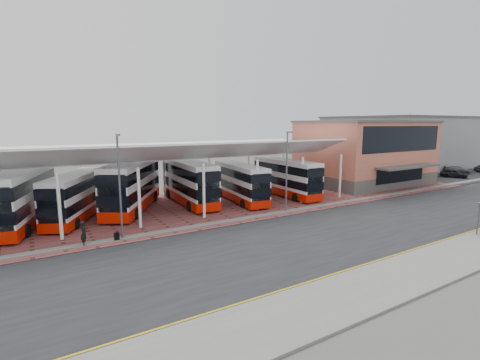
{
  "coord_description": "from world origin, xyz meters",
  "views": [
    {
      "loc": [
        -19.61,
        -20.36,
        8.79
      ],
      "look_at": [
        -1.55,
        9.33,
        3.16
      ],
      "focal_mm": 26.0,
      "sensor_mm": 36.0,
      "label": 1
    }
  ],
  "objects": [
    {
      "name": "canopy",
      "position": [
        -6.0,
        13.94,
        5.8
      ],
      "size": [
        37.0,
        11.63,
        7.07
      ],
      "color": "white",
      "rests_on": "ground"
    },
    {
      "name": "carpark_surface",
      "position": [
        44.0,
        10.0,
        0.04
      ],
      "size": [
        22.0,
        10.0,
        0.08
      ],
      "primitive_type": "cube",
      "color": "black",
      "rests_on": "ground"
    },
    {
      "name": "lamp_west",
      "position": [
        -14.0,
        6.27,
        4.36
      ],
      "size": [
        0.16,
        0.9,
        8.07
      ],
      "color": "#54565A",
      "rests_on": "ground"
    },
    {
      "name": "terminal",
      "position": [
        23.0,
        13.92,
        4.66
      ],
      "size": [
        18.4,
        14.4,
        9.25
      ],
      "color": "#4D4C49",
      "rests_on": "ground"
    },
    {
      "name": "bus_4",
      "position": [
        0.65,
        12.89,
        2.15
      ],
      "size": [
        3.55,
        10.43,
        4.21
      ],
      "rotation": [
        0.0,
        0.0,
        -0.12
      ],
      "color": "white",
      "rests_on": "forecourt"
    },
    {
      "name": "north_kerb",
      "position": [
        0.0,
        6.2,
        0.07
      ],
      "size": [
        120.0,
        0.8,
        0.14
      ],
      "primitive_type": "cube",
      "color": "#62615F",
      "rests_on": "ground"
    },
    {
      "name": "warehouse",
      "position": [
        48.0,
        24.0,
        5.15
      ],
      "size": [
        30.5,
        20.5,
        10.25
      ],
      "color": "slate",
      "rests_on": "ground"
    },
    {
      "name": "carpark_car_a",
      "position": [
        39.67,
        9.56,
        0.76
      ],
      "size": [
        2.87,
        4.29,
        1.36
      ],
      "primitive_type": "imported",
      "rotation": [
        0.0,
        0.0,
        0.35
      ],
      "color": "black",
      "rests_on": "carpark_surface"
    },
    {
      "name": "yellow_line_near",
      "position": [
        0.0,
        -7.0,
        0.03
      ],
      "size": [
        120.0,
        0.12,
        0.01
      ],
      "primitive_type": "cube",
      "color": "#B89A0A",
      "rests_on": "road"
    },
    {
      "name": "suitcase",
      "position": [
        -14.49,
        6.0,
        0.38
      ],
      "size": [
        0.37,
        0.26,
        0.63
      ],
      "primitive_type": "cube",
      "color": "black",
      "rests_on": "forecourt"
    },
    {
      "name": "pedestrian",
      "position": [
        -16.73,
        6.03,
        1.0
      ],
      "size": [
        0.47,
        0.7,
        1.87
      ],
      "primitive_type": "imported",
      "rotation": [
        0.0,
        0.0,
        1.53
      ],
      "color": "black",
      "rests_on": "forecourt"
    },
    {
      "name": "bus_2",
      "position": [
        -10.86,
        15.23,
        2.53
      ],
      "size": [
        8.51,
        11.82,
        4.98
      ],
      "rotation": [
        0.0,
        0.0,
        -0.53
      ],
      "color": "white",
      "rests_on": "forecourt"
    },
    {
      "name": "yellow_line_far",
      "position": [
        0.0,
        -6.7,
        0.03
      ],
      "size": [
        120.0,
        0.12,
        0.01
      ],
      "primitive_type": "cube",
      "color": "#B89A0A",
      "rests_on": "road"
    },
    {
      "name": "bus_3",
      "position": [
        -4.76,
        15.0,
        2.39
      ],
      "size": [
        3.3,
        11.49,
        4.68
      ],
      "rotation": [
        0.0,
        0.0,
        -0.05
      ],
      "color": "white",
      "rests_on": "forecourt"
    },
    {
      "name": "bus_0",
      "position": [
        -20.52,
        14.37,
        2.47
      ],
      "size": [
        5.86,
        12.04,
        4.84
      ],
      "rotation": [
        0.0,
        0.0,
        -0.28
      ],
      "color": "white",
      "rests_on": "forecourt"
    },
    {
      "name": "road",
      "position": [
        0.0,
        -1.0,
        0.01
      ],
      "size": [
        120.0,
        14.0,
        0.02
      ],
      "primitive_type": "cube",
      "color": "black",
      "rests_on": "ground"
    },
    {
      "name": "bus_1",
      "position": [
        -16.26,
        14.25,
        2.15
      ],
      "size": [
        6.7,
        10.19,
        4.21
      ],
      "rotation": [
        0.0,
        0.0,
        -0.47
      ],
      "color": "white",
      "rests_on": "forecourt"
    },
    {
      "name": "bus_5",
      "position": [
        7.08,
        12.67,
        2.25
      ],
      "size": [
        2.94,
        10.78,
        4.42
      ],
      "rotation": [
        0.0,
        0.0,
        -0.03
      ],
      "color": "white",
      "rests_on": "forecourt"
    },
    {
      "name": "forecourt",
      "position": [
        2.0,
        13.0,
        0.03
      ],
      "size": [
        72.0,
        16.0,
        0.06
      ],
      "primitive_type": "cube",
      "color": "brown",
      "rests_on": "ground"
    },
    {
      "name": "sidewalk",
      "position": [
        0.0,
        -9.0,
        0.07
      ],
      "size": [
        120.0,
        4.0,
        0.14
      ],
      "primitive_type": "cube",
      "color": "#62615F",
      "rests_on": "ground"
    },
    {
      "name": "carpark_car_b",
      "position": [
        45.56,
        11.87,
        0.69
      ],
      "size": [
        3.27,
        4.54,
        1.22
      ],
      "primitive_type": "imported",
      "rotation": [
        0.0,
        0.0,
        0.42
      ],
      "color": "#54555C",
      "rests_on": "carpark_surface"
    },
    {
      "name": "ground",
      "position": [
        0.0,
        0.0,
        0.0
      ],
      "size": [
        140.0,
        140.0,
        0.0
      ],
      "primitive_type": "plane",
      "color": "#464843"
    },
    {
      "name": "lamp_east",
      "position": [
        2.0,
        6.27,
        4.36
      ],
      "size": [
        0.16,
        0.9,
        8.07
      ],
      "color": "#54565A",
      "rests_on": "ground"
    }
  ]
}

